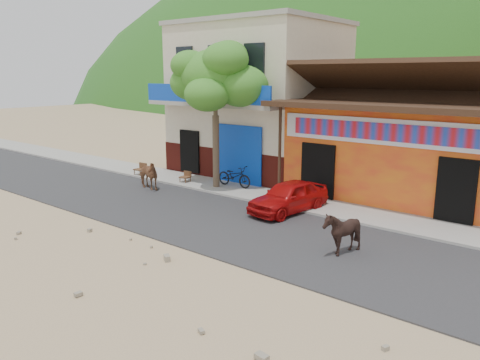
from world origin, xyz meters
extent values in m
plane|color=#9E825B|center=(0.00, 0.00, 0.00)|extent=(120.00, 120.00, 0.00)
cube|color=#28282B|center=(0.00, 2.50, 0.02)|extent=(60.00, 5.00, 0.04)
cube|color=gray|center=(0.00, 6.00, 0.06)|extent=(60.00, 2.00, 0.12)
cube|color=orange|center=(2.00, 10.00, 1.80)|extent=(8.00, 6.00, 3.60)
cube|color=beige|center=(-5.50, 10.00, 3.50)|extent=(7.00, 6.00, 7.00)
imported|color=brown|center=(-6.78, 3.87, 0.65)|extent=(1.54, 0.89, 1.23)
imported|color=black|center=(2.98, 2.36, 0.65)|extent=(1.46, 1.42, 1.22)
imported|color=#A90C0C|center=(-0.31, 4.80, 0.60)|extent=(1.74, 3.41, 1.11)
imported|color=black|center=(-4.00, 6.28, 0.57)|extent=(1.71, 0.61, 0.90)
camera|label=1|loc=(8.33, -8.57, 4.78)|focal=35.00mm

